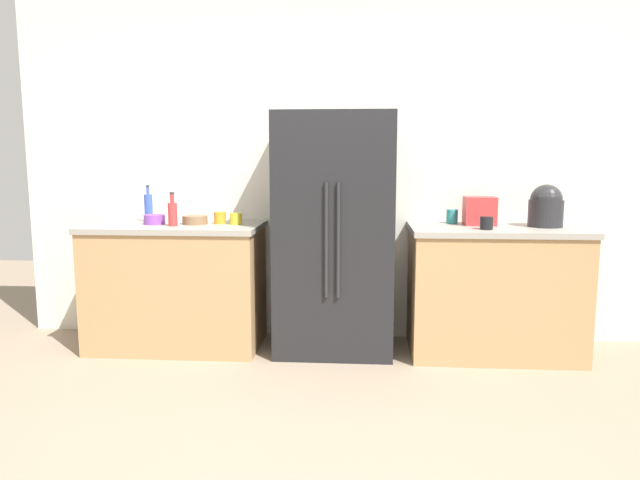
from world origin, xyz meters
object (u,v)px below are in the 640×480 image
Objects in this scene: toaster at (480,211)px; cup_a at (452,216)px; cup_b at (220,218)px; bottle_a at (173,213)px; rice_cooker at (546,207)px; cup_d at (487,223)px; bowl_b at (195,220)px; bottle_b at (149,207)px; refrigerator at (334,234)px; cup_c at (236,219)px; bowl_a at (154,219)px.

cup_a is (-0.18, 0.09, -0.05)m from toaster.
cup_a reaches higher than cup_b.
bottle_a reaches higher than cup_b.
rice_cooker is 3.41× the size of cup_d.
bottle_a is at bearing -132.84° from bowl_b.
cup_b is (0.57, -0.09, -0.07)m from bottle_b.
refrigerator reaches higher than cup_a.
bottle_b reaches higher than cup_c.
bowl_a is (-2.36, -0.12, -0.07)m from toaster.
bowl_b is at bearing 179.05° from refrigerator.
toaster is 1.20× the size of bowl_b.
cup_d reaches higher than bowl_a.
toaster reaches higher than cup_d.
bowl_a is 0.83× the size of bowl_b.
cup_d is (-0.00, -0.27, -0.06)m from toaster.
cup_b is at bearing 12.53° from bowl_b.
cup_c is 0.48× the size of bowl_b.
bottle_b is 0.42m from bowl_b.
cup_d is (2.19, -0.04, -0.05)m from bottle_a.
bottle_a is 0.45m from cup_c.
cup_b is 0.18m from bowl_b.
cup_d is at bearing -90.98° from toaster.
bottle_b is 3.18× the size of cup_d.
cup_a is 1.59m from cup_c.
refrigerator reaches higher than cup_c.
rice_cooker reaches higher than bowl_a.
cup_d is at bearing -8.69° from refrigerator.
bowl_a is (-1.32, -0.01, 0.10)m from refrigerator.
refrigerator is 19.51× the size of cup_b.
cup_a is (2.28, 0.04, -0.06)m from bottle_b.
bowl_a is (-2.81, -0.05, -0.11)m from rice_cooker.
bottle_a is 0.19m from bowl_b.
bottle_a is at bearing -171.29° from cup_a.
bottle_b is 0.58m from cup_b.
rice_cooker is at bearing 1.46° from refrigerator.
bowl_b is (-2.51, -0.02, -0.11)m from rice_cooker.
cup_c is 0.31m from bowl_b.
toaster reaches higher than cup_a.
toaster is 2.20m from bottle_a.
cup_b reaches higher than cup_c.
bowl_a is (0.10, -0.16, -0.08)m from bottle_b.
refrigerator is 1.32m from bowl_a.
toaster is at bearing 3.11° from cup_c.
toaster is at bearing 170.94° from rice_cooker.
refrigerator is 7.83× the size of toaster.
bottle_a is at bearing -174.33° from refrigerator.
cup_b is at bearing 176.20° from refrigerator.
toaster reaches higher than cup_b.
cup_d is (1.76, -0.17, 0.00)m from cup_c.
refrigerator is at bearing -167.32° from cup_a.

